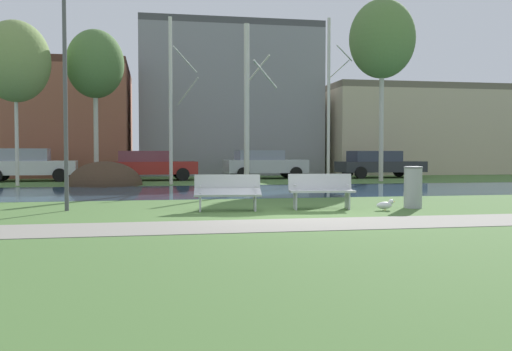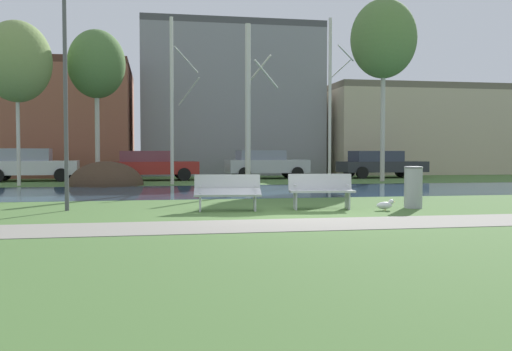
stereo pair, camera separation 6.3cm
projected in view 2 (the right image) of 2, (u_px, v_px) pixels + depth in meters
ground_plane at (228, 187)px, 22.61m from camera, size 120.00×120.00×0.00m
paved_path_strip at (305, 224)px, 11.04m from camera, size 60.00×1.87×0.01m
river_band at (235, 191)px, 20.62m from camera, size 80.00×6.98×0.01m
soil_mound at (106, 185)px, 24.17m from camera, size 3.14×3.29×2.05m
bench_left at (228, 191)px, 13.62m from camera, size 1.65×0.73×0.87m
bench_right at (321, 190)px, 14.03m from camera, size 1.65×0.73×0.87m
trash_bin at (413, 187)px, 14.29m from camera, size 0.48×0.48×1.05m
seagull at (385, 205)px, 13.71m from camera, size 0.48×0.18×0.27m
streetlamp at (65, 45)px, 13.50m from camera, size 0.32×0.32×6.07m
birch_far_left at (17, 62)px, 23.55m from camera, size 2.83×2.83×6.89m
birch_left at (97, 65)px, 25.30m from camera, size 2.55×2.55×6.89m
birch_center_left at (173, 100)px, 24.62m from camera, size 1.30×2.33×7.27m
birch_center at (249, 102)px, 26.06m from camera, size 1.54×2.48×7.30m
birch_center_right at (330, 98)px, 27.27m from camera, size 1.24×2.17×7.85m
birch_right at (383, 39)px, 27.21m from camera, size 3.16×3.16×8.81m
parked_van_nearest_white at (30, 164)px, 27.45m from camera, size 4.38×2.10×1.59m
parked_sedan_second_red at (151, 165)px, 28.23m from camera, size 4.55×2.20×1.47m
parked_hatch_third_silver at (265, 164)px, 30.12m from camera, size 4.37×2.27×1.51m
parked_wagon_fourth_dark at (380, 164)px, 31.12m from camera, size 4.83×2.19×1.48m
building_brick_low at (40, 121)px, 34.52m from camera, size 10.85×9.83×6.60m
building_grey_warehouse at (229, 101)px, 36.62m from camera, size 11.15×6.50×9.38m
building_beige_block at (445, 131)px, 39.52m from camera, size 17.87×9.03×5.72m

